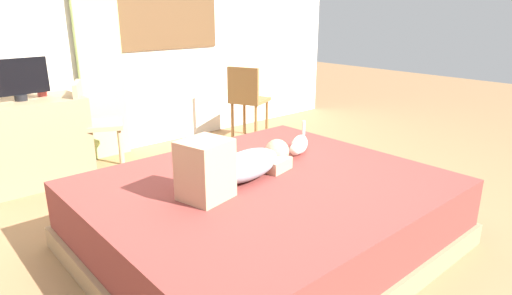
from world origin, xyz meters
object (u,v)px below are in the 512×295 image
at_px(tv_monitor, 18,79).
at_px(cup, 42,92).
at_px(person_lying, 237,165).
at_px(desk, 30,142).
at_px(chair_spare, 247,97).
at_px(bed, 265,214).
at_px(chair_by_desk, 93,120).
at_px(cat, 299,145).

distance_m(tv_monitor, cup, 0.26).
bearing_deg(person_lying, desk, 107.80).
height_order(tv_monitor, cup, tv_monitor).
bearing_deg(desk, chair_spare, -5.99).
xyz_separation_m(person_lying, tv_monitor, (-0.67, 2.05, 0.36)).
bearing_deg(cup, chair_spare, -8.95).
bearing_deg(chair_spare, bed, -127.54).
distance_m(desk, tv_monitor, 0.55).
height_order(chair_by_desk, chair_spare, same).
bearing_deg(tv_monitor, desk, 0.00).
xyz_separation_m(person_lying, chair_spare, (1.61, 1.81, -0.06)).
distance_m(desk, chair_spare, 2.28).
distance_m(tv_monitor, chair_by_desk, 0.68).
bearing_deg(cat, chair_by_desk, 115.04).
relative_size(bed, chair_by_desk, 2.50).
height_order(person_lying, tv_monitor, tv_monitor).
bearing_deg(bed, chair_by_desk, 98.02).
distance_m(person_lying, tv_monitor, 2.18).
bearing_deg(cup, tv_monitor, -155.07).
height_order(bed, desk, desk).
bearing_deg(chair_by_desk, chair_spare, -3.60).
distance_m(bed, cup, 2.39).
bearing_deg(chair_spare, cat, -118.63).
bearing_deg(tv_monitor, chair_spare, -5.96).
bearing_deg(cat, tv_monitor, 125.43).
bearing_deg(chair_spare, desk, 174.01).
distance_m(person_lying, chair_by_desk, 1.93).
distance_m(desk, chair_by_desk, 0.55).
xyz_separation_m(chair_by_desk, chair_spare, (1.75, -0.11, 0.00)).
distance_m(bed, chair_by_desk, 2.06).
xyz_separation_m(cat, desk, (-1.35, 1.92, -0.15)).
xyz_separation_m(cat, chair_by_desk, (-0.84, 1.79, -0.01)).
xyz_separation_m(bed, chair_spare, (1.47, 1.91, 0.29)).
height_order(person_lying, cat, person_lying).
bearing_deg(chair_spare, cup, 171.05).
xyz_separation_m(person_lying, cat, (0.69, 0.13, -0.05)).
bearing_deg(person_lying, chair_spare, 48.37).
bearing_deg(person_lying, tv_monitor, 108.09).
bearing_deg(desk, cup, 26.30).
xyz_separation_m(bed, cat, (0.55, 0.23, 0.30)).
height_order(cat, desk, desk).
relative_size(tv_monitor, chair_spare, 0.56).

